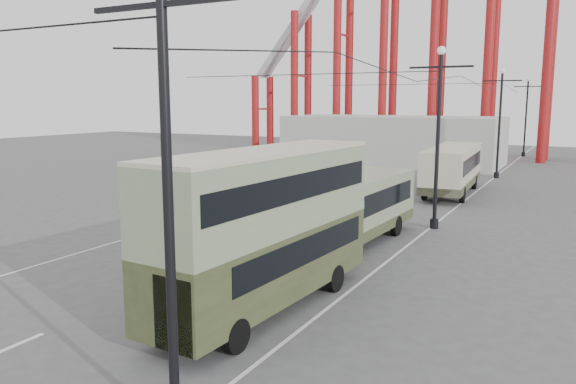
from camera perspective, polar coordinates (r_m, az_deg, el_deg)
The scene contains 11 objects.
ground at distance 17.88m, azimuth -19.30°, elevation -13.03°, with size 160.00×160.00×0.00m, color #4A4A4D.
road_markings at distance 34.11m, azimuth 4.70°, elevation -1.96°, with size 12.52×120.00×0.01m.
lamp_post_near at distance 10.60m, azimuth -12.66°, elevation 15.75°, with size 3.20×0.44×10.80m.
lamp_post_mid at distance 29.87m, azimuth 14.97°, elevation 5.21°, with size 3.20×0.44×9.32m.
lamp_post_far at distance 51.50m, azimuth 20.68°, elevation 6.50°, with size 3.20×0.44×9.32m.
lamp_post_distant at distance 73.36m, azimuth 23.02°, elevation 7.00°, with size 3.20×0.44×9.32m.
fairground_shed at distance 61.01m, azimuth 10.58°, elevation 5.22°, with size 22.00×10.00×5.00m, color #A8A9A3.
double_decker_bus at distance 17.61m, azimuth -2.24°, elevation -3.03°, with size 3.00×9.69×5.13m.
single_decker_green at distance 25.52m, azimuth 6.08°, elevation -1.78°, with size 3.03×11.13×3.12m.
single_decker_cream at distance 41.86m, azimuth 16.36°, elevation 2.40°, with size 3.37×10.96×3.37m.
pedestrian at distance 20.68m, azimuth -3.43°, elevation -6.82°, with size 0.66×0.43×1.81m, color #222227.
Camera 1 is at (12.43, -11.01, 6.62)m, focal length 35.00 mm.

